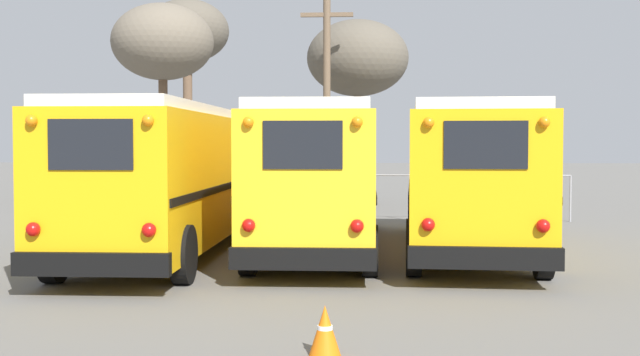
{
  "coord_description": "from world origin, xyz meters",
  "views": [
    {
      "loc": [
        1.02,
        -17.27,
        2.37
      ],
      "look_at": [
        0.0,
        0.22,
        1.61
      ],
      "focal_mm": 45.0,
      "sensor_mm": 36.0,
      "label": 1
    }
  ],
  "objects": [
    {
      "name": "bare_tree_2",
      "position": [
        -7.34,
        15.26,
        6.47
      ],
      "size": [
        4.17,
        4.17,
        8.09
      ],
      "color": "brown",
      "rests_on": "ground"
    },
    {
      "name": "school_bus_1",
      "position": [
        -0.0,
        0.73,
        1.7
      ],
      "size": [
        2.48,
        10.43,
        3.13
      ],
      "color": "yellow",
      "rests_on": "ground"
    },
    {
      "name": "school_bus_0",
      "position": [
        -3.17,
        -0.36,
        1.71
      ],
      "size": [
        2.54,
        10.18,
        3.14
      ],
      "color": "#EAAA0F",
      "rests_on": "ground"
    },
    {
      "name": "bare_tree_1",
      "position": [
        -7.27,
        19.5,
        7.45
      ],
      "size": [
        3.85,
        3.85,
        9.01
      ],
      "color": "brown",
      "rests_on": "ground"
    },
    {
      "name": "traffic_cone",
      "position": [
        0.56,
        -8.43,
        0.28
      ],
      "size": [
        0.36,
        0.36,
        0.57
      ],
      "color": "orange",
      "rests_on": "ground"
    },
    {
      "name": "school_bus_2",
      "position": [
        3.17,
        0.25,
        1.71
      ],
      "size": [
        2.97,
        9.61,
        3.12
      ],
      "color": "#EAAA0F",
      "rests_on": "ground"
    },
    {
      "name": "utility_pole",
      "position": [
        -0.35,
        10.23,
        4.04
      ],
      "size": [
        1.8,
        0.25,
        7.68
      ],
      "color": "brown",
      "rests_on": "ground"
    },
    {
      "name": "ground_plane",
      "position": [
        0.0,
        0.0,
        0.0
      ],
      "size": [
        160.0,
        160.0,
        0.0
      ],
      "primitive_type": "plane",
      "color": "#66635E"
    },
    {
      "name": "fence_line",
      "position": [
        -0.0,
        7.28,
        0.98
      ],
      "size": [
        14.41,
        0.06,
        1.42
      ],
      "color": "#939399",
      "rests_on": "ground"
    },
    {
      "name": "bare_tree_0",
      "position": [
        0.67,
        12.99,
        5.55
      ],
      "size": [
        3.82,
        3.82,
        7.01
      ],
      "color": "brown",
      "rests_on": "ground"
    }
  ]
}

